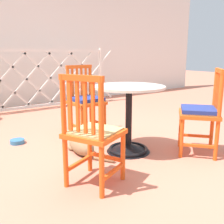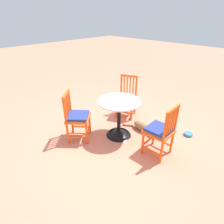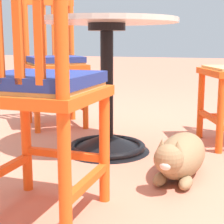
{
  "view_description": "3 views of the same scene",
  "coord_description": "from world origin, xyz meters",
  "px_view_note": "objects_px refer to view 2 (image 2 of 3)",
  "views": [
    {
      "loc": [
        -1.74,
        -2.01,
        1.06
      ],
      "look_at": [
        -0.14,
        0.22,
        0.44
      ],
      "focal_mm": 41.46,
      "sensor_mm": 36.0,
      "label": 1
    },
    {
      "loc": [
        2.19,
        2.04,
        2.1
      ],
      "look_at": [
        0.02,
        -0.06,
        0.46
      ],
      "focal_mm": 29.65,
      "sensor_mm": 36.0,
      "label": 2
    },
    {
      "loc": [
        -0.74,
        1.98,
        0.61
      ],
      "look_at": [
        -0.0,
        -0.02,
        0.2
      ],
      "focal_mm": 59.44,
      "sensor_mm": 36.0,
      "label": 3
    }
  ],
  "objects_px": {
    "orange_chair_near_fence": "(77,117)",
    "orange_chair_facing_out": "(127,98)",
    "cafe_table": "(119,122)",
    "pet_water_bowl": "(188,134)",
    "orange_chair_tucked_in": "(160,131)",
    "tabby_cat": "(144,127)"
  },
  "relations": [
    {
      "from": "orange_chair_near_fence",
      "to": "orange_chair_facing_out",
      "type": "relative_size",
      "value": 1.0
    },
    {
      "from": "orange_chair_near_fence",
      "to": "orange_chair_facing_out",
      "type": "height_order",
      "value": "same"
    },
    {
      "from": "orange_chair_facing_out",
      "to": "pet_water_bowl",
      "type": "distance_m",
      "value": 1.46
    },
    {
      "from": "orange_chair_tucked_in",
      "to": "pet_water_bowl",
      "type": "height_order",
      "value": "orange_chair_tucked_in"
    },
    {
      "from": "cafe_table",
      "to": "orange_chair_tucked_in",
      "type": "relative_size",
      "value": 0.83
    },
    {
      "from": "cafe_table",
      "to": "tabby_cat",
      "type": "height_order",
      "value": "cafe_table"
    },
    {
      "from": "cafe_table",
      "to": "orange_chair_near_fence",
      "type": "bearing_deg",
      "value": -39.42
    },
    {
      "from": "cafe_table",
      "to": "tabby_cat",
      "type": "bearing_deg",
      "value": 149.01
    },
    {
      "from": "cafe_table",
      "to": "orange_chair_near_fence",
      "type": "relative_size",
      "value": 0.83
    },
    {
      "from": "tabby_cat",
      "to": "pet_water_bowl",
      "type": "xyz_separation_m",
      "value": [
        -0.48,
        0.7,
        -0.07
      ]
    },
    {
      "from": "tabby_cat",
      "to": "pet_water_bowl",
      "type": "distance_m",
      "value": 0.85
    },
    {
      "from": "orange_chair_facing_out",
      "to": "tabby_cat",
      "type": "height_order",
      "value": "orange_chair_facing_out"
    },
    {
      "from": "cafe_table",
      "to": "pet_water_bowl",
      "type": "height_order",
      "value": "cafe_table"
    },
    {
      "from": "orange_chair_tucked_in",
      "to": "pet_water_bowl",
      "type": "bearing_deg",
      "value": 170.07
    },
    {
      "from": "orange_chair_near_fence",
      "to": "orange_chair_tucked_in",
      "type": "height_order",
      "value": "same"
    },
    {
      "from": "cafe_table",
      "to": "pet_water_bowl",
      "type": "xyz_separation_m",
      "value": [
        -0.93,
        0.97,
        -0.26
      ]
    },
    {
      "from": "orange_chair_facing_out",
      "to": "cafe_table",
      "type": "bearing_deg",
      "value": 30.35
    },
    {
      "from": "pet_water_bowl",
      "to": "orange_chair_tucked_in",
      "type": "bearing_deg",
      "value": -9.93
    },
    {
      "from": "orange_chair_tucked_in",
      "to": "tabby_cat",
      "type": "bearing_deg",
      "value": -125.76
    },
    {
      "from": "orange_chair_near_fence",
      "to": "orange_chair_facing_out",
      "type": "distance_m",
      "value": 1.3
    },
    {
      "from": "tabby_cat",
      "to": "orange_chair_facing_out",
      "type": "bearing_deg",
      "value": -109.92
    },
    {
      "from": "orange_chair_near_fence",
      "to": "pet_water_bowl",
      "type": "relative_size",
      "value": 5.36
    }
  ]
}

